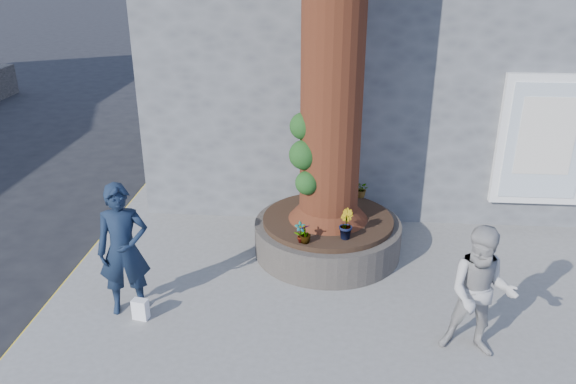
{
  "coord_description": "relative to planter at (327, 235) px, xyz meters",
  "views": [
    {
      "loc": [
        0.79,
        -5.95,
        4.52
      ],
      "look_at": [
        0.19,
        1.73,
        1.25
      ],
      "focal_mm": 35.0,
      "sensor_mm": 36.0,
      "label": 1
    }
  ],
  "objects": [
    {
      "name": "ground",
      "position": [
        -0.8,
        -2.0,
        -0.41
      ],
      "size": [
        120.0,
        120.0,
        0.0
      ],
      "primitive_type": "plane",
      "color": "black",
      "rests_on": "ground"
    },
    {
      "name": "pavement",
      "position": [
        0.7,
        -1.0,
        -0.35
      ],
      "size": [
        9.0,
        8.0,
        0.12
      ],
      "primitive_type": "cube",
      "color": "slate",
      "rests_on": "ground"
    },
    {
      "name": "yellow_line",
      "position": [
        -3.85,
        -1.0,
        -0.41
      ],
      "size": [
        0.1,
        30.0,
        0.01
      ],
      "primitive_type": "cube",
      "color": "yellow",
      "rests_on": "ground"
    },
    {
      "name": "stone_shop",
      "position": [
        1.7,
        5.2,
        2.75
      ],
      "size": [
        10.3,
        8.3,
        6.3
      ],
      "color": "#535558",
      "rests_on": "ground"
    },
    {
      "name": "planter",
      "position": [
        0.0,
        0.0,
        0.0
      ],
      "size": [
        2.3,
        2.3,
        0.6
      ],
      "color": "black",
      "rests_on": "pavement"
    },
    {
      "name": "man",
      "position": [
        -2.61,
        -1.8,
        0.61
      ],
      "size": [
        0.75,
        0.6,
        1.8
      ],
      "primitive_type": "imported",
      "rotation": [
        0.0,
        0.0,
        0.28
      ],
      "color": "black",
      "rests_on": "pavement"
    },
    {
      "name": "woman",
      "position": [
        1.77,
        -2.33,
        0.53
      ],
      "size": [
        0.91,
        0.78,
        1.64
      ],
      "primitive_type": "imported",
      "rotation": [
        0.0,
        0.0,
        -0.22
      ],
      "color": "#A09D99",
      "rests_on": "pavement"
    },
    {
      "name": "shopping_bag",
      "position": [
        -2.4,
        -1.99,
        -0.15
      ],
      "size": [
        0.22,
        0.15,
        0.28
      ],
      "primitive_type": "cube",
      "rotation": [
        0.0,
        0.0,
        -0.19
      ],
      "color": "white",
      "rests_on": "pavement"
    },
    {
      "name": "plant_a",
      "position": [
        -0.39,
        -0.85,
        0.47
      ],
      "size": [
        0.19,
        0.16,
        0.32
      ],
      "primitive_type": "imported",
      "rotation": [
        0.0,
        0.0,
        0.31
      ],
      "color": "gray",
      "rests_on": "planter"
    },
    {
      "name": "plant_b",
      "position": [
        0.25,
        -0.65,
        0.53
      ],
      "size": [
        0.28,
        0.28,
        0.44
      ],
      "primitive_type": "imported",
      "rotation": [
        0.0,
        0.0,
        1.78
      ],
      "color": "gray",
      "rests_on": "planter"
    },
    {
      "name": "plant_c",
      "position": [
        -0.32,
        -0.85,
        0.45
      ],
      "size": [
        0.22,
        0.22,
        0.29
      ],
      "primitive_type": "imported",
      "rotation": [
        0.0,
        0.0,
        3.68
      ],
      "color": "gray",
      "rests_on": "planter"
    },
    {
      "name": "plant_d",
      "position": [
        0.55,
        0.85,
        0.46
      ],
      "size": [
        0.34,
        0.35,
        0.3
      ],
      "primitive_type": "imported",
      "rotation": [
        0.0,
        0.0,
        5.21
      ],
      "color": "gray",
      "rests_on": "planter"
    }
  ]
}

